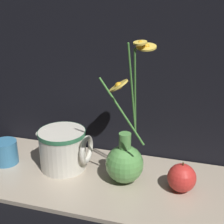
{
  "coord_description": "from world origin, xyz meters",
  "views": [
    {
      "loc": [
        0.22,
        -0.71,
        0.51
      ],
      "look_at": [
        0.01,
        0.0,
        0.22
      ],
      "focal_mm": 50.0,
      "sensor_mm": 36.0,
      "label": 1
    }
  ],
  "objects": [
    {
      "name": "ceramic_pitcher",
      "position": [
        -0.14,
        0.03,
        0.08
      ],
      "size": [
        0.16,
        0.14,
        0.13
      ],
      "color": "beige",
      "rests_on": "shelf"
    },
    {
      "name": "shelf",
      "position": [
        0.0,
        0.0,
        0.01
      ],
      "size": [
        0.83,
        0.32,
        0.01
      ],
      "color": "tan",
      "rests_on": "ground_plane"
    },
    {
      "name": "orange_fruit",
      "position": [
        0.2,
        0.01,
        0.05
      ],
      "size": [
        0.08,
        0.08,
        0.08
      ],
      "color": "red",
      "rests_on": "shelf"
    },
    {
      "name": "ground_plane",
      "position": [
        0.0,
        0.0,
        0.0
      ],
      "size": [
        6.0,
        6.0,
        0.0
      ],
      "primitive_type": "plane",
      "color": "black"
    },
    {
      "name": "yellow_mug",
      "position": [
        -0.33,
        0.0,
        0.05
      ],
      "size": [
        0.08,
        0.07,
        0.07
      ],
      "color": "teal",
      "rests_on": "shelf"
    },
    {
      "name": "vase_with_flowers",
      "position": [
        0.05,
        0.01,
        0.08
      ],
      "size": [
        0.12,
        0.18,
        0.39
      ],
      "color": "#59994C",
      "rests_on": "shelf"
    }
  ]
}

